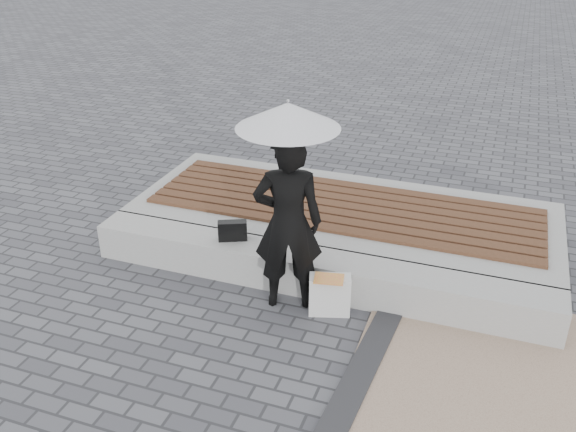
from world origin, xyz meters
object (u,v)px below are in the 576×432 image
object	(u,v)px
handbag	(233,231)
parasol	(288,116)
woman	(288,223)
canvas_tote	(330,295)
seating_ledge	(313,272)

from	to	relation	value
handbag	parasol	bearing A→B (deg)	-50.21
woman	parasol	size ratio (longest dim) A/B	1.51
canvas_tote	woman	bearing A→B (deg)	159.15
seating_ledge	parasol	size ratio (longest dim) A/B	4.09
parasol	canvas_tote	bearing A→B (deg)	-3.93
woman	parasol	world-z (taller)	parasol
woman	handbag	world-z (taller)	woman
handbag	canvas_tote	world-z (taller)	handbag
parasol	canvas_tote	distance (m)	1.84
woman	handbag	bearing A→B (deg)	-44.22
parasol	handbag	size ratio (longest dim) A/B	3.91
woman	canvas_tote	xyz separation A→B (m)	(0.45, -0.03, -0.71)
seating_ledge	canvas_tote	bearing A→B (deg)	-51.75
woman	handbag	xyz separation A→B (m)	(-0.77, 0.37, -0.41)
canvas_tote	parasol	bearing A→B (deg)	159.15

